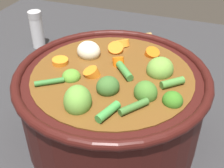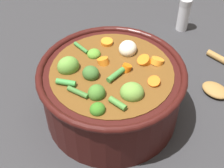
{
  "view_description": "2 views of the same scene",
  "coord_description": "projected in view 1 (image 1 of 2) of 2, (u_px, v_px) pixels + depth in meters",
  "views": [
    {
      "loc": [
        -0.12,
        0.34,
        0.37
      ],
      "look_at": [
        0.0,
        -0.0,
        0.1
      ],
      "focal_mm": 46.56,
      "sensor_mm": 36.0,
      "label": 1
    },
    {
      "loc": [
        -0.46,
        0.05,
        0.56
      ],
      "look_at": [
        -0.01,
        0.0,
        0.1
      ],
      "focal_mm": 52.56,
      "sensor_mm": 36.0,
      "label": 2
    }
  ],
  "objects": [
    {
      "name": "ground_plane",
      "position": [
        112.0,
        134.0,
        0.51
      ],
      "size": [
        1.1,
        1.1,
        0.0
      ],
      "primitive_type": "plane",
      "color": "#2D2D30"
    },
    {
      "name": "cooking_pot",
      "position": [
        112.0,
        103.0,
        0.47
      ],
      "size": [
        0.3,
        0.3,
        0.15
      ],
      "color": "#38110F",
      "rests_on": "ground_plane"
    },
    {
      "name": "wooden_spoon",
      "position": [
        127.0,
        49.0,
        0.74
      ],
      "size": [
        0.18,
        0.19,
        0.02
      ],
      "color": "olive",
      "rests_on": "ground_plane"
    },
    {
      "name": "salt_shaker",
      "position": [
        37.0,
        29.0,
        0.74
      ],
      "size": [
        0.03,
        0.03,
        0.1
      ],
      "color": "silver",
      "rests_on": "ground_plane"
    }
  ]
}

